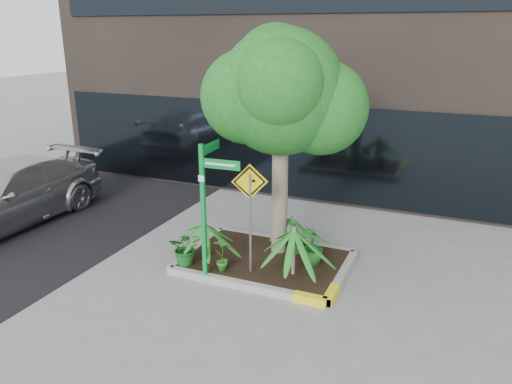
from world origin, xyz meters
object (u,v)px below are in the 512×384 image
at_px(tree, 282,92).
at_px(parked_car, 5,195).
at_px(street_sign_post, 207,199).
at_px(cattle_sign, 250,201).

xyz_separation_m(tree, parked_car, (-6.85, -0.87, -2.72)).
height_order(parked_car, street_sign_post, street_sign_post).
bearing_deg(tree, parked_car, -172.77).
bearing_deg(tree, cattle_sign, -96.82).
distance_m(tree, street_sign_post, 2.52).
height_order(parked_car, cattle_sign, cattle_sign).
xyz_separation_m(parked_car, cattle_sign, (6.71, -0.33, 0.86)).
relative_size(tree, cattle_sign, 2.19).
bearing_deg(cattle_sign, tree, 59.62).
relative_size(street_sign_post, cattle_sign, 1.24).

